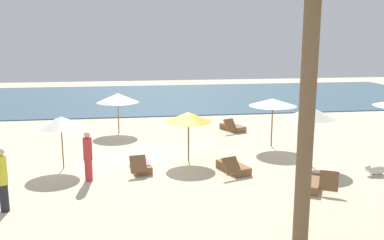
# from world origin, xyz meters

# --- Properties ---
(ground_plane) EXTENTS (60.00, 60.00, 0.00)m
(ground_plane) POSITION_xyz_m (0.00, 0.00, 0.00)
(ground_plane) COLOR beige
(ocean_water) EXTENTS (48.00, 16.00, 0.06)m
(ocean_water) POSITION_xyz_m (0.00, 17.00, 0.03)
(ocean_water) COLOR #3D6075
(ocean_water) RESTS_ON ground_plane
(umbrella_0) EXTENTS (1.80, 1.80, 1.96)m
(umbrella_0) POSITION_xyz_m (1.29, -0.24, 1.76)
(umbrella_0) COLOR brown
(umbrella_0) RESTS_ON ground_plane
(umbrella_1) EXTENTS (1.85, 1.85, 2.21)m
(umbrella_1) POSITION_xyz_m (5.84, -1.29, 2.00)
(umbrella_1) COLOR olive
(umbrella_1) RESTS_ON ground_plane
(umbrella_2) EXTENTS (2.09, 2.09, 2.16)m
(umbrella_2) POSITION_xyz_m (5.26, 1.40, 1.99)
(umbrella_2) COLOR brown
(umbrella_2) RESTS_ON ground_plane
(umbrella_3) EXTENTS (1.80, 1.80, 1.97)m
(umbrella_3) POSITION_xyz_m (-3.47, -0.55, 1.77)
(umbrella_3) COLOR brown
(umbrella_3) RESTS_ON ground_plane
(umbrella_6) EXTENTS (2.12, 2.12, 2.04)m
(umbrella_6) POSITION_xyz_m (-1.56, 5.07, 1.80)
(umbrella_6) COLOR olive
(umbrella_6) RESTS_ON ground_plane
(lounger_0) EXTENTS (1.11, 1.78, 0.69)m
(lounger_0) POSITION_xyz_m (2.70, -1.87, 0.17)
(lounger_0) COLOR brown
(lounger_0) RESTS_ON ground_plane
(lounger_1) EXTENTS (1.31, 1.75, 0.71)m
(lounger_1) POSITION_xyz_m (4.83, -3.90, 0.17)
(lounger_1) COLOR brown
(lounger_1) RESTS_ON ground_plane
(lounger_2) EXTENTS (0.82, 1.73, 0.72)m
(lounger_2) POSITION_xyz_m (-0.63, -1.19, 0.18)
(lounger_2) COLOR brown
(lounger_2) RESTS_ON ground_plane
(lounger_3) EXTENTS (1.24, 1.75, 0.72)m
(lounger_3) POSITION_xyz_m (4.29, 4.74, 0.17)
(lounger_3) COLOR brown
(lounger_3) RESTS_ON ground_plane
(person_0) EXTENTS (0.37, 0.37, 1.85)m
(person_0) POSITION_xyz_m (-4.52, -4.37, 0.96)
(person_0) COLOR #26262D
(person_0) RESTS_ON ground_plane
(person_2) EXTENTS (0.42, 0.42, 1.71)m
(person_2) POSITION_xyz_m (-2.41, -2.09, 0.87)
(person_2) COLOR #BF3338
(person_2) RESTS_ON ground_plane
(dog) EXTENTS (0.81, 0.41, 0.37)m
(dog) POSITION_xyz_m (7.63, -2.98, 0.19)
(dog) COLOR silver
(dog) RESTS_ON ground_plane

